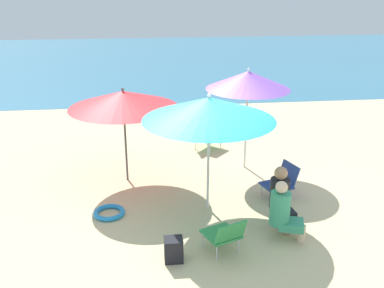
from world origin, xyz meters
TOP-DOWN VIEW (x-y plane):
  - ground_plane at (0.00, 0.00)m, footprint 40.00×40.00m
  - sea_water at (0.00, 14.39)m, footprint 40.00×16.00m
  - umbrella_teal at (0.13, -0.10)m, footprint 2.13×2.13m
  - umbrella_red at (-1.24, 1.22)m, footprint 2.02×2.02m
  - umbrella_purple at (1.16, 1.57)m, footprint 1.65×1.65m
  - beach_chair_a at (0.47, 2.79)m, footprint 0.83×0.82m
  - beach_chair_b at (1.50, 0.18)m, footprint 0.67×0.61m
  - beach_chair_c at (0.18, -1.44)m, footprint 0.63×0.67m
  - person_a at (1.10, -1.16)m, footprint 0.54×0.40m
  - person_b at (1.19, -0.74)m, footprint 0.35×0.55m
  - swim_ring at (-1.52, -0.13)m, footprint 0.52×0.52m
  - beach_bag at (-0.55, -1.51)m, footprint 0.26×0.23m

SIDE VIEW (x-z plane):
  - ground_plane at x=0.00m, z-range 0.00..0.00m
  - sea_water at x=0.00m, z-range 0.00..0.01m
  - swim_ring at x=-1.52m, z-range 0.00..0.08m
  - beach_bag at x=-0.55m, z-range 0.00..0.34m
  - beach_chair_b at x=1.50m, z-range 0.01..0.63m
  - beach_chair_c at x=0.18m, z-range 0.04..0.63m
  - beach_chair_a at x=0.47m, z-range 0.01..0.71m
  - person_a at x=1.10m, z-range 0.00..0.95m
  - person_b at x=1.19m, z-range 0.01..0.99m
  - umbrella_red at x=-1.24m, z-range 0.70..2.52m
  - umbrella_teal at x=0.13m, z-range 0.76..2.77m
  - umbrella_purple at x=1.16m, z-range 0.79..2.86m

